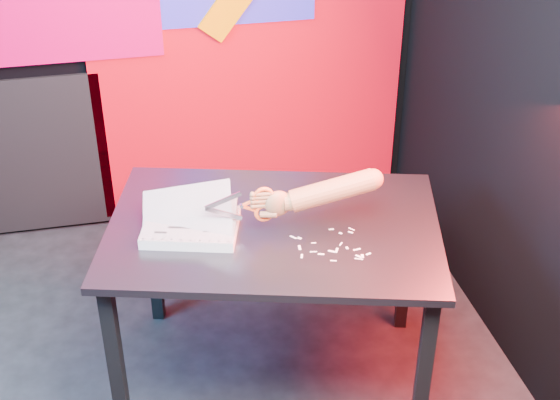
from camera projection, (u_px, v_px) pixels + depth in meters
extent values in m
cube|color=#BF0313|center=(250.00, 65.00, 3.93)|extent=(1.60, 0.02, 1.60)
cube|color=black|center=(116.00, 364.00, 2.81)|extent=(0.06, 0.06, 0.72)
cube|color=black|center=(153.00, 252.00, 3.40)|extent=(0.06, 0.06, 0.72)
cube|color=black|center=(423.00, 376.00, 2.76)|extent=(0.06, 0.06, 0.72)
cube|color=black|center=(407.00, 260.00, 3.35)|extent=(0.06, 0.06, 0.72)
cube|color=#36373F|center=(274.00, 229.00, 2.88)|extent=(1.39, 1.11, 0.03)
cube|color=silver|center=(191.00, 227.00, 2.82)|extent=(0.39, 0.33, 0.04)
cube|color=white|center=(191.00, 223.00, 2.81)|extent=(0.39, 0.33, 0.00)
cube|color=white|center=(191.00, 222.00, 2.81)|extent=(0.37, 0.31, 0.10)
cube|color=white|center=(187.00, 214.00, 2.81)|extent=(0.34, 0.28, 0.18)
cylinder|color=black|center=(143.00, 239.00, 2.73)|extent=(0.01, 0.01, 0.00)
cylinder|color=black|center=(153.00, 239.00, 2.72)|extent=(0.01, 0.01, 0.00)
cylinder|color=black|center=(162.00, 239.00, 2.72)|extent=(0.01, 0.01, 0.00)
cylinder|color=black|center=(172.00, 239.00, 2.72)|extent=(0.01, 0.01, 0.00)
cylinder|color=black|center=(181.00, 240.00, 2.72)|extent=(0.01, 0.01, 0.00)
cylinder|color=black|center=(190.00, 240.00, 2.72)|extent=(0.01, 0.01, 0.00)
cylinder|color=black|center=(200.00, 240.00, 2.72)|extent=(0.01, 0.01, 0.00)
cylinder|color=black|center=(209.00, 241.00, 2.71)|extent=(0.01, 0.01, 0.00)
cylinder|color=black|center=(219.00, 241.00, 2.71)|extent=(0.01, 0.01, 0.00)
cylinder|color=black|center=(228.00, 241.00, 2.71)|extent=(0.01, 0.01, 0.00)
cylinder|color=black|center=(156.00, 205.00, 2.92)|extent=(0.01, 0.01, 0.00)
cylinder|color=black|center=(164.00, 205.00, 2.91)|extent=(0.01, 0.01, 0.00)
cylinder|color=black|center=(173.00, 205.00, 2.91)|extent=(0.01, 0.01, 0.00)
cylinder|color=black|center=(182.00, 206.00, 2.91)|extent=(0.01, 0.01, 0.00)
cylinder|color=black|center=(191.00, 206.00, 2.91)|extent=(0.01, 0.01, 0.00)
cylinder|color=black|center=(200.00, 206.00, 2.91)|extent=(0.01, 0.01, 0.00)
cylinder|color=black|center=(209.00, 206.00, 2.91)|extent=(0.01, 0.01, 0.00)
cylinder|color=black|center=(217.00, 207.00, 2.90)|extent=(0.01, 0.01, 0.00)
cylinder|color=black|center=(226.00, 207.00, 2.90)|extent=(0.01, 0.01, 0.00)
cylinder|color=black|center=(235.00, 207.00, 2.90)|extent=(0.01, 0.01, 0.00)
cube|color=black|center=(171.00, 215.00, 2.85)|extent=(0.06, 0.03, 0.00)
cube|color=black|center=(197.00, 218.00, 2.83)|extent=(0.05, 0.02, 0.00)
cube|color=black|center=(179.00, 227.00, 2.78)|extent=(0.08, 0.03, 0.00)
cube|color=black|center=(208.00, 231.00, 2.76)|extent=(0.04, 0.02, 0.00)
cube|color=black|center=(160.00, 232.00, 2.76)|extent=(0.05, 0.02, 0.00)
cube|color=#B9BAC2|center=(223.00, 201.00, 2.73)|extent=(0.14, 0.02, 0.07)
cube|color=#B9BAC2|center=(224.00, 213.00, 2.76)|extent=(0.14, 0.02, 0.07)
cylinder|color=#B9BAC2|center=(242.00, 206.00, 2.75)|extent=(0.02, 0.01, 0.01)
cube|color=#FF5924|center=(248.00, 208.00, 2.76)|extent=(0.05, 0.01, 0.03)
cube|color=#FF5924|center=(248.00, 203.00, 2.75)|extent=(0.05, 0.01, 0.03)
torus|color=#FF5924|center=(264.00, 196.00, 2.74)|extent=(0.07, 0.02, 0.07)
torus|color=#FF5924|center=(264.00, 213.00, 2.78)|extent=(0.07, 0.02, 0.07)
ellipsoid|color=brown|center=(278.00, 203.00, 2.76)|extent=(0.10, 0.06, 0.10)
cylinder|color=brown|center=(264.00, 205.00, 2.76)|extent=(0.08, 0.03, 0.02)
cylinder|color=brown|center=(264.00, 201.00, 2.75)|extent=(0.07, 0.02, 0.02)
cylinder|color=brown|center=(264.00, 197.00, 2.74)|extent=(0.06, 0.02, 0.02)
cylinder|color=brown|center=(264.00, 194.00, 2.74)|extent=(0.06, 0.02, 0.02)
cylinder|color=brown|center=(269.00, 214.00, 2.77)|extent=(0.07, 0.04, 0.03)
cylinder|color=brown|center=(291.00, 202.00, 2.77)|extent=(0.06, 0.07, 0.07)
cylinder|color=brown|center=(332.00, 190.00, 2.76)|extent=(0.32, 0.11, 0.15)
sphere|color=brown|center=(373.00, 179.00, 2.76)|extent=(0.08, 0.08, 0.08)
cube|color=white|center=(340.00, 233.00, 2.83)|extent=(0.01, 0.01, 0.00)
cube|color=white|center=(333.00, 261.00, 2.68)|extent=(0.02, 0.01, 0.00)
cube|color=white|center=(337.00, 250.00, 2.74)|extent=(0.02, 0.03, 0.00)
cube|color=white|center=(359.00, 259.00, 2.69)|extent=(0.03, 0.02, 0.00)
cube|color=white|center=(347.00, 248.00, 2.75)|extent=(0.01, 0.01, 0.00)
cube|color=white|center=(332.00, 251.00, 2.73)|extent=(0.03, 0.02, 0.00)
cube|color=white|center=(351.00, 232.00, 2.83)|extent=(0.02, 0.02, 0.00)
cube|color=white|center=(331.00, 229.00, 2.85)|extent=(0.02, 0.01, 0.00)
cube|color=white|center=(352.00, 229.00, 2.85)|extent=(0.02, 0.02, 0.00)
cube|color=white|center=(362.00, 256.00, 2.71)|extent=(0.01, 0.02, 0.00)
cube|color=white|center=(313.00, 252.00, 2.73)|extent=(0.02, 0.01, 0.00)
cube|color=white|center=(357.00, 249.00, 2.74)|extent=(0.03, 0.01, 0.00)
cube|color=white|center=(300.00, 248.00, 2.75)|extent=(0.01, 0.03, 0.00)
cube|color=white|center=(314.00, 243.00, 2.77)|extent=(0.02, 0.01, 0.00)
cube|color=white|center=(359.00, 256.00, 2.70)|extent=(0.02, 0.02, 0.00)
cube|color=white|center=(321.00, 254.00, 2.72)|extent=(0.02, 0.01, 0.00)
cube|color=white|center=(302.00, 256.00, 2.71)|extent=(0.01, 0.02, 0.00)
cube|color=white|center=(293.00, 237.00, 2.80)|extent=(0.02, 0.03, 0.00)
cube|color=white|center=(300.00, 238.00, 2.80)|extent=(0.02, 0.02, 0.00)
cube|color=white|center=(341.00, 244.00, 2.77)|extent=(0.02, 0.02, 0.00)
cube|color=white|center=(368.00, 254.00, 2.72)|extent=(0.02, 0.01, 0.00)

